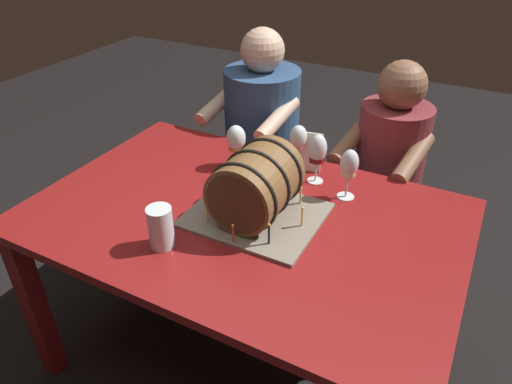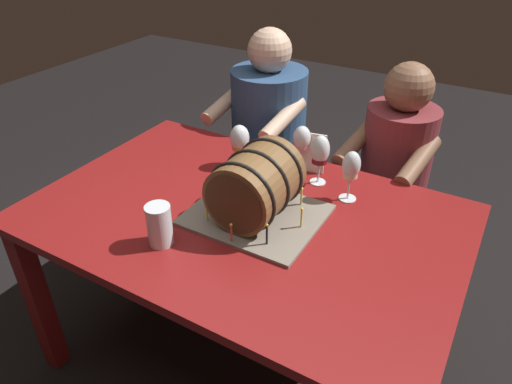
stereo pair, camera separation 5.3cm
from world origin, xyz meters
TOP-DOWN VIEW (x-y plane):
  - ground_plane at (0.00, 0.00)m, footprint 8.00×8.00m
  - dining_table at (0.00, 0.00)m, footprint 1.49×0.98m
  - barrel_cake at (0.05, 0.01)m, footprint 0.44×0.37m
  - wine_glass_red at (0.14, 0.32)m, footprint 0.07×0.07m
  - wine_glass_rose at (0.04, 0.38)m, footprint 0.07×0.07m
  - wine_glass_amber at (-0.19, 0.29)m, footprint 0.08×0.08m
  - wine_glass_white at (0.28, 0.27)m, footprint 0.07×0.07m
  - beer_pint at (-0.14, -0.27)m, footprint 0.08×0.08m
  - menu_card at (0.08, 0.39)m, footprint 0.11×0.05m
  - person_seated_left at (-0.33, 0.77)m, footprint 0.43×0.51m
  - person_seated_right at (0.33, 0.77)m, footprint 0.39×0.49m

SIDE VIEW (x-z plane):
  - ground_plane at x=0.00m, z-range 0.00..0.00m
  - person_seated_right at x=0.33m, z-range -0.06..1.08m
  - person_seated_left at x=-0.33m, z-range -0.03..1.17m
  - dining_table at x=0.00m, z-range 0.28..1.04m
  - beer_pint at x=-0.14m, z-range 0.75..0.89m
  - menu_card at x=0.08m, z-range 0.76..0.92m
  - wine_glass_amber at x=-0.19m, z-range 0.78..0.96m
  - barrel_cake at x=0.05m, z-range 0.75..1.01m
  - wine_glass_rose at x=0.04m, z-range 0.80..0.98m
  - wine_glass_white at x=0.28m, z-range 0.79..0.99m
  - wine_glass_red at x=0.14m, z-range 0.79..0.99m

